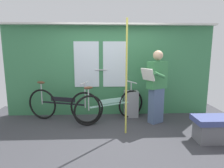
% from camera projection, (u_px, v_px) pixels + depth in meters
% --- Properties ---
extents(ground_plane, '(6.06, 4.14, 0.04)m').
position_uv_depth(ground_plane, '(111.00, 136.00, 3.77)').
color(ground_plane, '#38383D').
extents(train_door_wall, '(5.06, 0.28, 2.23)m').
position_uv_depth(train_door_wall, '(109.00, 69.00, 4.80)').
color(train_door_wall, '#387A4C').
rests_on(train_door_wall, ground_plane).
extents(bicycle_near_door, '(1.61, 0.83, 0.89)m').
position_uv_depth(bicycle_near_door, '(111.00, 106.00, 4.41)').
color(bicycle_near_door, black).
rests_on(bicycle_near_door, ground_plane).
extents(bicycle_leaning_behind, '(1.74, 0.68, 0.93)m').
position_uv_depth(bicycle_leaning_behind, '(63.00, 105.00, 4.43)').
color(bicycle_leaning_behind, black).
rests_on(bicycle_leaning_behind, ground_plane).
extents(passenger_reading_newspaper, '(0.62, 0.56, 1.61)m').
position_uv_depth(passenger_reading_newspaper, '(156.00, 86.00, 4.26)').
color(passenger_reading_newspaper, slate).
rests_on(passenger_reading_newspaper, ground_plane).
extents(trash_bin_by_wall, '(0.34, 0.28, 0.64)m').
position_uv_depth(trash_bin_by_wall, '(131.00, 104.00, 4.76)').
color(trash_bin_by_wall, gray).
rests_on(trash_bin_by_wall, ground_plane).
extents(handrail_pole, '(0.04, 0.04, 2.19)m').
position_uv_depth(handrail_pole, '(126.00, 78.00, 3.66)').
color(handrail_pole, '#C6C14C').
rests_on(handrail_pole, ground_plane).
extents(bench_seat_corner, '(0.70, 0.44, 0.45)m').
position_uv_depth(bench_seat_corner, '(213.00, 128.00, 3.47)').
color(bench_seat_corner, '#3D477F').
rests_on(bench_seat_corner, ground_plane).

